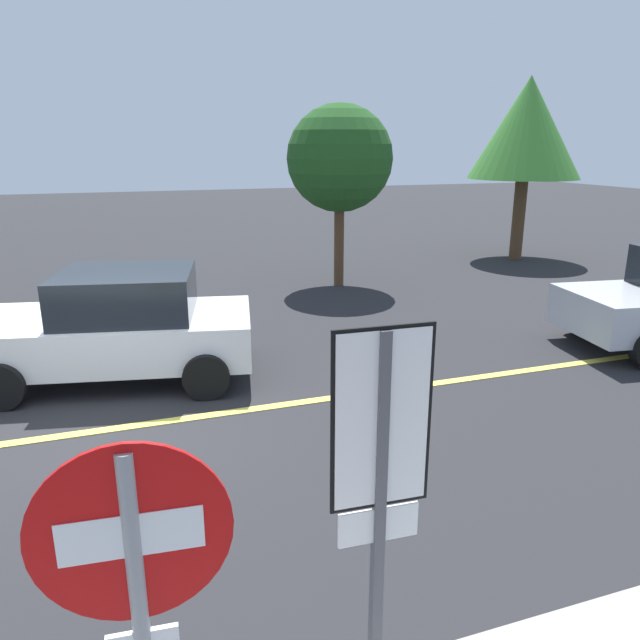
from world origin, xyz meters
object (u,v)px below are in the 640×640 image
(stop_sign, at_px, (140,613))
(tree_centre_verge, at_px, (340,159))
(car_white_approaching, at_px, (120,325))
(speed_limit_sign, at_px, (380,466))
(tree_left_verge, at_px, (527,129))

(stop_sign, xyz_separation_m, tree_centre_verge, (5.19, 11.54, 1.43))
(car_white_approaching, relative_size, tree_centre_verge, 0.98)
(stop_sign, distance_m, car_white_approaching, 6.86)
(car_white_approaching, distance_m, tree_centre_verge, 7.38)
(car_white_approaching, xyz_separation_m, tree_centre_verge, (5.21, 4.72, 2.22))
(stop_sign, xyz_separation_m, speed_limit_sign, (1.23, 0.45, 0.17))
(tree_centre_verge, bearing_deg, tree_left_verge, 13.77)
(stop_sign, relative_size, car_white_approaching, 0.56)
(car_white_approaching, bearing_deg, stop_sign, -89.80)
(speed_limit_sign, relative_size, tree_centre_verge, 0.59)
(stop_sign, bearing_deg, tree_left_verge, 48.59)
(tree_left_verge, bearing_deg, car_white_approaching, -151.50)
(speed_limit_sign, bearing_deg, tree_left_verge, 50.78)
(speed_limit_sign, bearing_deg, car_white_approaching, 101.16)
(speed_limit_sign, bearing_deg, tree_centre_verge, 70.33)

